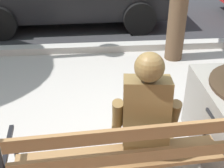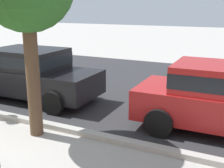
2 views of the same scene
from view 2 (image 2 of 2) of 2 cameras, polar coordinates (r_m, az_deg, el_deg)
The scene contains 3 objects.
street_surface at distance 11.21m, azimuth -1.63°, elevation 0.81°, with size 60.00×9.00×0.01m, color #2D2D30.
curb_stone at distance 7.62m, azimuth -18.04°, elevation -6.55°, with size 60.00×0.20×0.12m, color #B2AFA8.
parked_car_black at distance 9.08m, azimuth -15.69°, elevation 2.24°, with size 4.13×1.98×1.56m.
Camera 2 is at (5.07, -2.10, 2.79)m, focal length 45.89 mm.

